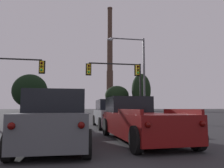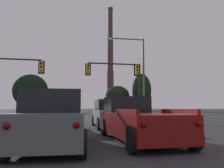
# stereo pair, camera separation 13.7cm
# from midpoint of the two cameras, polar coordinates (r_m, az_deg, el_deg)

# --- Properties ---
(pickup_truck_right_lane_second) EXTENTS (2.42, 5.58, 1.82)m
(pickup_truck_right_lane_second) POSITION_cam_midpoint_polar(r_m,az_deg,el_deg) (9.10, 6.51, -9.36)
(pickup_truck_right_lane_second) COLOR maroon
(pickup_truck_right_lane_second) RESTS_ON ground_plane
(suv_center_lane_second) EXTENTS (2.18, 4.93, 1.86)m
(suv_center_lane_second) POSITION_cam_midpoint_polar(r_m,az_deg,el_deg) (7.78, -14.71, -9.04)
(suv_center_lane_second) COLOR #4C4F54
(suv_center_lane_second) RESTS_ON ground_plane
(suv_right_lane_front) EXTENTS (2.11, 4.91, 1.86)m
(suv_right_lane_front) POSITION_cam_midpoint_polar(r_m,az_deg,el_deg) (15.03, -0.59, -7.82)
(suv_right_lane_front) COLOR gray
(suv_right_lane_front) RESTS_ON ground_plane
(hatchback_center_lane_front) EXTENTS (1.91, 4.11, 1.44)m
(hatchback_center_lane_front) POSITION_cam_midpoint_polar(r_m,az_deg,el_deg) (14.03, -13.85, -8.70)
(hatchback_center_lane_front) COLOR black
(hatchback_center_lane_front) RESTS_ON ground_plane
(traffic_light_overhead_left) EXTENTS (4.96, 0.50, 5.82)m
(traffic_light_overhead_left) POSITION_cam_midpoint_polar(r_m,az_deg,el_deg) (21.72, -25.67, 2.64)
(traffic_light_overhead_left) COLOR black
(traffic_light_overhead_left) RESTS_ON ground_plane
(traffic_light_overhead_right) EXTENTS (5.91, 0.50, 5.96)m
(traffic_light_overhead_right) POSITION_cam_midpoint_polar(r_m,az_deg,el_deg) (22.68, 2.57, 2.03)
(traffic_light_overhead_right) COLOR black
(traffic_light_overhead_right) RESTS_ON ground_plane
(street_lamp) EXTENTS (3.91, 0.36, 8.43)m
(street_lamp) POSITION_cam_midpoint_polar(r_m,az_deg,el_deg) (22.24, 6.60, 4.00)
(street_lamp) COLOR #56565B
(street_lamp) RESTS_ON ground_plane
(smokestack) EXTENTS (5.91, 5.91, 59.92)m
(smokestack) POSITION_cam_midpoint_polar(r_m,az_deg,el_deg) (124.57, -0.61, 3.95)
(smokestack) COLOR #3C2B22
(smokestack) RESTS_ON ground_plane
(treeline_center_right) EXTENTS (8.04, 7.24, 15.71)m
(treeline_center_right) POSITION_cam_midpoint_polar(r_m,az_deg,el_deg) (92.19, 7.60, -1.63)
(treeline_center_right) COLOR black
(treeline_center_right) RESTS_ON ground_plane
(treeline_far_right) EXTENTS (13.55, 12.19, 14.70)m
(treeline_far_right) POSITION_cam_midpoint_polar(r_m,az_deg,el_deg) (92.44, -20.70, -1.68)
(treeline_far_right) COLOR black
(treeline_far_right) RESTS_ON ground_plane
(treeline_far_left) EXTENTS (10.41, 9.37, 10.95)m
(treeline_far_left) POSITION_cam_midpoint_polar(r_m,az_deg,el_deg) (95.14, 1.26, -3.01)
(treeline_far_left) COLOR black
(treeline_far_left) RESTS_ON ground_plane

